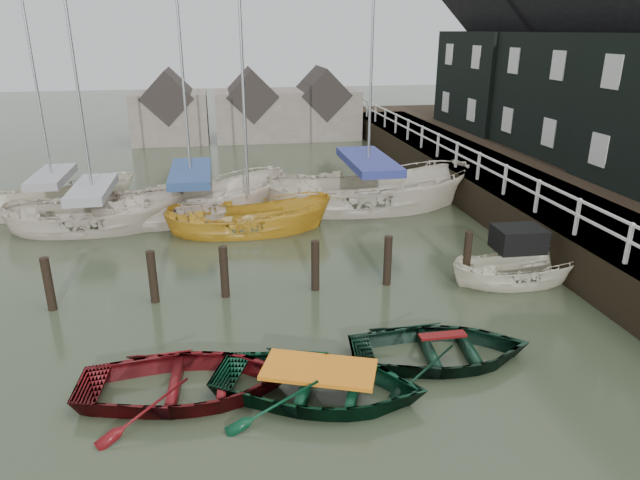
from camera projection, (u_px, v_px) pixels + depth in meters
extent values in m
plane|color=#2B3421|center=(284.00, 352.00, 12.46)|extent=(120.00, 120.00, 0.00)
cube|color=black|center=(491.00, 168.00, 22.76)|extent=(3.00, 32.00, 0.20)
cube|color=silver|center=(457.00, 143.00, 22.15)|extent=(0.06, 32.00, 0.06)
cube|color=silver|center=(457.00, 153.00, 22.29)|extent=(0.06, 32.00, 0.06)
cube|color=black|center=(608.00, 195.00, 24.15)|extent=(14.00, 38.00, 1.50)
cube|color=black|center=(595.00, 94.00, 24.60)|extent=(6.00, 7.00, 5.00)
cube|color=black|center=(515.00, 80.00, 31.06)|extent=(6.40, 7.00, 5.00)
cylinder|color=black|center=(50.00, 291.00, 14.15)|extent=(0.22, 0.22, 1.80)
cylinder|color=black|center=(154.00, 284.00, 14.56)|extent=(0.22, 0.22, 1.80)
cylinder|color=black|center=(225.00, 279.00, 14.86)|extent=(0.22, 0.22, 1.80)
cylinder|color=black|center=(315.00, 273.00, 15.25)|extent=(0.22, 0.22, 1.80)
cylinder|color=black|center=(387.00, 267.00, 15.58)|extent=(0.22, 0.22, 1.80)
cylinder|color=black|center=(466.00, 262.00, 15.95)|extent=(0.22, 0.22, 1.80)
cube|color=#665B51|center=(171.00, 117.00, 35.28)|extent=(4.50, 4.00, 3.00)
cube|color=#282321|center=(169.00, 96.00, 34.83)|extent=(3.18, 4.08, 3.18)
cube|color=#665B51|center=(252.00, 115.00, 36.10)|extent=(4.50, 4.00, 3.00)
cube|color=#282321|center=(251.00, 94.00, 35.65)|extent=(3.18, 4.08, 3.18)
cube|color=#665B51|center=(321.00, 113.00, 36.84)|extent=(4.50, 4.00, 3.00)
cube|color=#282321|center=(321.00, 93.00, 36.39)|extent=(3.18, 4.08, 3.18)
imported|color=#520B0E|center=(189.00, 394.00, 11.00)|extent=(4.27, 3.17, 0.85)
imported|color=black|center=(319.00, 396.00, 10.95)|extent=(4.86, 4.18, 0.85)
imported|color=black|center=(440.00, 360.00, 12.14)|extent=(4.13, 3.15, 0.80)
imported|color=beige|center=(517.00, 282.00, 15.85)|extent=(3.87, 1.56, 1.48)
cube|color=black|center=(519.00, 239.00, 15.61)|extent=(1.33, 1.04, 0.65)
imported|color=beige|center=(98.00, 229.00, 20.13)|extent=(6.19, 2.34, 2.39)
cylinder|color=#B2B2B7|center=(72.00, 49.00, 18.04)|extent=(0.10, 0.10, 9.40)
cube|color=gray|center=(92.00, 189.00, 19.63)|extent=(3.40, 1.25, 0.30)
imported|color=beige|center=(194.00, 216.00, 21.43)|extent=(7.71, 4.55, 2.80)
cylinder|color=#B2B2B7|center=(180.00, 40.00, 19.25)|extent=(0.10, 0.10, 9.45)
cube|color=navy|center=(191.00, 173.00, 20.86)|extent=(4.23, 2.45, 0.30)
imported|color=gold|center=(250.00, 231.00, 19.92)|extent=(5.77, 2.25, 2.22)
cylinder|color=#B2B2B7|center=(243.00, 88.00, 18.23)|extent=(0.10, 0.10, 7.28)
imported|color=beige|center=(367.00, 207.00, 22.52)|extent=(8.24, 3.40, 3.14)
cylinder|color=#B2B2B7|center=(373.00, 19.00, 20.10)|extent=(0.10, 0.10, 10.42)
cube|color=navy|center=(368.00, 161.00, 21.87)|extent=(4.53, 1.81, 0.30)
imported|color=beige|center=(57.00, 211.00, 22.01)|extent=(6.27, 3.63, 2.28)
cylinder|color=#B2B2B7|center=(36.00, 87.00, 20.38)|extent=(0.10, 0.10, 6.86)
cube|color=gray|center=(52.00, 177.00, 21.54)|extent=(3.44, 1.96, 0.30)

